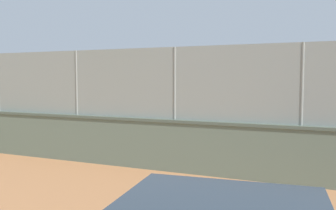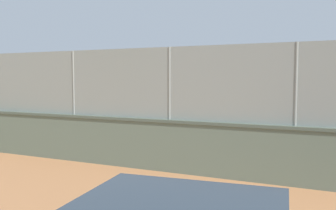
{
  "view_description": "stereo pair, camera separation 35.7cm",
  "coord_description": "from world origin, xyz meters",
  "px_view_note": "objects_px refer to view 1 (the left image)",
  "views": [
    {
      "loc": [
        -6.37,
        19.84,
        2.47
      ],
      "look_at": [
        0.03,
        5.82,
        1.33
      ],
      "focal_mm": 38.37,
      "sensor_mm": 36.0,
      "label": 1
    },
    {
      "loc": [
        -6.69,
        19.69,
        2.47
      ],
      "look_at": [
        0.03,
        5.82,
        1.33
      ],
      "focal_mm": 38.37,
      "sensor_mm": 36.0,
      "label": 2
    }
  ],
  "objects_px": {
    "player_foreground_swinging": "(143,103)",
    "spare_ball_by_wall": "(50,144)",
    "player_at_service_line": "(148,111)",
    "player_baseline_waiting": "(290,109)",
    "sports_ball": "(115,105)",
    "courtside_bench": "(39,134)"
  },
  "relations": [
    {
      "from": "player_foreground_swinging",
      "to": "player_at_service_line",
      "type": "distance_m",
      "value": 6.74
    },
    {
      "from": "player_at_service_line",
      "to": "spare_ball_by_wall",
      "type": "bearing_deg",
      "value": 69.58
    },
    {
      "from": "sports_ball",
      "to": "courtside_bench",
      "type": "bearing_deg",
      "value": 105.21
    },
    {
      "from": "sports_ball",
      "to": "spare_ball_by_wall",
      "type": "bearing_deg",
      "value": 107.79
    },
    {
      "from": "player_baseline_waiting",
      "to": "player_at_service_line",
      "type": "height_order",
      "value": "player_at_service_line"
    },
    {
      "from": "player_foreground_swinging",
      "to": "player_baseline_waiting",
      "type": "height_order",
      "value": "player_baseline_waiting"
    },
    {
      "from": "player_foreground_swinging",
      "to": "courtside_bench",
      "type": "relative_size",
      "value": 0.93
    },
    {
      "from": "player_at_service_line",
      "to": "spare_ball_by_wall",
      "type": "relative_size",
      "value": 8.32
    },
    {
      "from": "player_at_service_line",
      "to": "courtside_bench",
      "type": "bearing_deg",
      "value": 65.71
    },
    {
      "from": "player_baseline_waiting",
      "to": "courtside_bench",
      "type": "distance_m",
      "value": 12.5
    },
    {
      "from": "player_foreground_swinging",
      "to": "player_at_service_line",
      "type": "bearing_deg",
      "value": 120.66
    },
    {
      "from": "spare_ball_by_wall",
      "to": "courtside_bench",
      "type": "relative_size",
      "value": 0.12
    },
    {
      "from": "player_foreground_swinging",
      "to": "spare_ball_by_wall",
      "type": "distance_m",
      "value": 10.49
    },
    {
      "from": "player_baseline_waiting",
      "to": "player_at_service_line",
      "type": "bearing_deg",
      "value": 43.01
    },
    {
      "from": "player_at_service_line",
      "to": "courtside_bench",
      "type": "distance_m",
      "value": 5.07
    },
    {
      "from": "player_baseline_waiting",
      "to": "sports_ball",
      "type": "relative_size",
      "value": 6.33
    },
    {
      "from": "spare_ball_by_wall",
      "to": "courtside_bench",
      "type": "bearing_deg",
      "value": 12.69
    },
    {
      "from": "player_at_service_line",
      "to": "player_baseline_waiting",
      "type": "bearing_deg",
      "value": -136.99
    },
    {
      "from": "player_foreground_swinging",
      "to": "player_at_service_line",
      "type": "height_order",
      "value": "player_at_service_line"
    },
    {
      "from": "player_baseline_waiting",
      "to": "courtside_bench",
      "type": "bearing_deg",
      "value": 51.97
    },
    {
      "from": "sports_ball",
      "to": "spare_ball_by_wall",
      "type": "height_order",
      "value": "sports_ball"
    },
    {
      "from": "sports_ball",
      "to": "player_at_service_line",
      "type": "bearing_deg",
      "value": 137.2
    }
  ]
}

